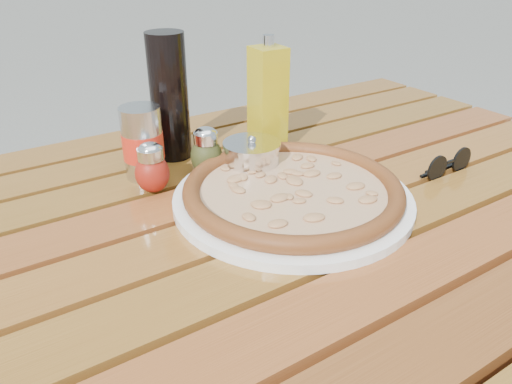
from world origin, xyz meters
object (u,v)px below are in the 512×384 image
plate (292,199)px  pepper_shaker (152,168)px  parmesan_tin (252,158)px  sunglasses (448,165)px  dark_bottle (169,97)px  soda_can (143,143)px  table (263,259)px  pizza (293,189)px  oregano_shaker (206,152)px  olive_oil_cruet (268,100)px

plate → pepper_shaker: bearing=136.5°
parmesan_tin → sunglasses: 0.33m
dark_bottle → soda_can: 0.11m
table → plate: 0.10m
pizza → oregano_shaker: oregano_shaker is taller
pizza → olive_oil_cruet: (0.08, 0.19, 0.07)m
pizza → plate: bearing=0.0°
soda_can → parmesan_tin: soda_can is taller
pizza → oregano_shaker: bearing=109.2°
dark_bottle → plate: bearing=-74.0°
pepper_shaker → sunglasses: bearing=-25.5°
plate → soda_can: (-0.15, 0.21, 0.05)m
oregano_shaker → pizza: bearing=-70.8°
parmesan_tin → pepper_shaker: bearing=166.9°
soda_can → sunglasses: size_ratio=1.09×
sunglasses → soda_can: bearing=147.6°
plate → dark_bottle: (-0.08, 0.26, 0.10)m
plate → soda_can: size_ratio=3.00×
table → oregano_shaker: bearing=89.7°
oregano_shaker → sunglasses: size_ratio=0.75×
plate → sunglasses: bearing=-11.7°
soda_can → sunglasses: (0.43, -0.27, -0.04)m
pizza → dark_bottle: size_ratio=1.82×
pepper_shaker → olive_oil_cruet: bearing=9.3°
plate → sunglasses: (0.28, -0.06, 0.01)m
table → sunglasses: (0.34, -0.05, 0.09)m
dark_bottle → pizza: bearing=-74.0°
dark_bottle → olive_oil_cruet: size_ratio=1.05×
dark_bottle → table: bearing=-86.5°
dark_bottle → parmesan_tin: dark_bottle is taller
table → oregano_shaker: size_ratio=17.07×
plate → dark_bottle: 0.29m
oregano_shaker → parmesan_tin: oregano_shaker is taller
olive_oil_cruet → pepper_shaker: bearing=-170.7°
dark_bottle → sunglasses: size_ratio=2.00×
pizza → sunglasses: 0.29m
table → oregano_shaker: oregano_shaker is taller
oregano_shaker → soda_can: bearing=154.6°
pizza → pepper_shaker: pepper_shaker is taller
oregano_shaker → table: bearing=-90.3°
olive_oil_cruet → plate: bearing=-113.7°
plate → pepper_shaker: (-0.16, 0.15, 0.03)m
oregano_shaker → sunglasses: (0.34, -0.22, -0.02)m
soda_can → plate: bearing=-54.4°
plate → olive_oil_cruet: olive_oil_cruet is taller
plate → parmesan_tin: size_ratio=3.52×
table → soda_can: (-0.09, 0.22, 0.13)m
sunglasses → plate: bearing=167.6°
pizza → soda_can: 0.26m
pizza → olive_oil_cruet: 0.22m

